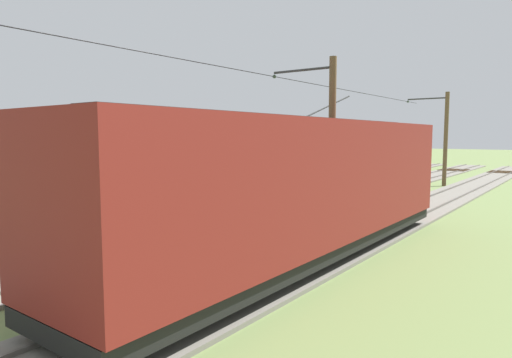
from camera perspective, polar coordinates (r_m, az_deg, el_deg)
ground_plane at (r=20.38m, az=4.21°, el=-4.43°), size 220.00×220.00×0.00m
track_streetcar_siding at (r=18.70m, az=16.37°, el=-5.37°), size 2.80×80.00×0.18m
track_adjacent_siding at (r=20.63m, az=4.68°, el=-4.15°), size 2.80×80.00×0.18m
track_third_siding at (r=23.25m, az=-4.67°, el=-3.05°), size 2.80×80.00×0.18m
vintage_streetcar at (r=19.35m, az=2.82°, el=1.77°), size 2.65×15.81×5.54m
coach_adjacent at (r=12.38m, az=5.80°, el=-0.77°), size 2.96×14.61×3.85m
boxcar_far_siding at (r=18.61m, az=-18.23°, el=1.08°), size 2.96×12.06×3.85m
catenary_pole_foreground at (r=33.95m, az=22.88°, el=4.95°), size 2.93×0.28×6.54m
catenary_pole_mid_near at (r=17.71m, az=9.39°, el=5.18°), size 2.93×0.28×6.54m
overhead_wire_run at (r=19.80m, az=3.75°, el=12.70°), size 2.73×38.45×0.18m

